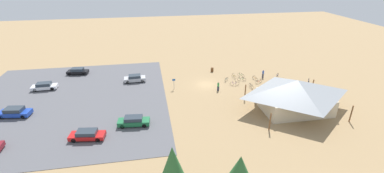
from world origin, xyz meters
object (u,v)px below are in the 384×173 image
bike_pavilion (296,93)px  bicycle_purple_lone_east (235,84)px  bicycle_yellow_near_sign (234,76)px  car_white_second_row (44,86)px  bicycle_teal_yard_center (226,79)px  visitor_near_lot (263,74)px  bicycle_white_near_porch (284,80)px  bicycle_blue_front_row (277,75)px  lot_sign (174,82)px  visitor_at_bikes (218,86)px  bicycle_silver_yard_right (275,81)px  pine_west (173,164)px  bicycle_green_by_bin (242,79)px  car_silver_end_stall (135,78)px  car_red_inner_stall (87,135)px  trash_bin (212,70)px  bicycle_black_edge_north (251,86)px  bicycle_blue_yard_left (309,81)px  bicycle_orange_edge_south (255,78)px  bicycle_red_yard_front (259,82)px  bicycle_green_back_row (241,75)px  car_green_near_entry (134,121)px  car_blue_back_corner (15,112)px  car_black_mid_lot (78,71)px

bike_pavilion → bicycle_purple_lone_east: bearing=-59.4°
bicycle_yellow_near_sign → car_white_second_row: car_white_second_row is taller
bicycle_teal_yard_center → visitor_near_lot: bearing=-177.6°
bicycle_white_near_porch → bicycle_blue_front_row: size_ratio=0.98×
lot_sign → bicycle_white_near_porch: lot_sign is taller
bicycle_teal_yard_center → visitor_at_bikes: bearing=55.0°
car_white_second_row → bicycle_silver_yard_right: bearing=174.5°
pine_west → bicycle_white_near_porch: size_ratio=4.68×
bicycle_green_by_bin → visitor_at_bikes: visitor_at_bikes is taller
car_silver_end_stall → car_red_inner_stall: car_silver_end_stall is taller
trash_bin → bicycle_black_edge_north: trash_bin is taller
bicycle_blue_yard_left → visitor_at_bikes: visitor_at_bikes is taller
visitor_at_bikes → bicycle_orange_edge_south: bearing=-157.5°
car_white_second_row → car_red_inner_stall: (-10.91, 18.09, -0.03)m
bicycle_red_yard_front → bicycle_green_back_row: bicycle_green_back_row is taller
pine_west → car_silver_end_stall: 31.54m
trash_bin → bicycle_blue_yard_left: (-17.67, 9.57, -0.06)m
lot_sign → bicycle_green_back_row: 15.28m
car_green_near_entry → visitor_near_lot: size_ratio=2.65×
bicycle_silver_yard_right → visitor_at_bikes: size_ratio=0.84×
bicycle_orange_edge_south → bicycle_black_edge_north: bearing=58.4°
bicycle_orange_edge_south → bicycle_red_yard_front: bearing=92.5°
bicycle_orange_edge_south → visitor_near_lot: (-2.04, -0.75, 0.60)m
lot_sign → bicycle_purple_lone_east: 12.04m
bicycle_black_edge_north → bicycle_teal_yard_center: bicycle_black_edge_north is taller
bicycle_blue_front_row → car_silver_end_stall: 29.91m
bicycle_blue_front_row → visitor_near_lot: 3.31m
car_white_second_row → visitor_near_lot: bearing=177.8°
car_blue_back_corner → car_white_second_row: bearing=-97.8°
bicycle_green_by_bin → bicycle_blue_front_row: 8.21m
car_green_near_entry → visitor_at_bikes: 18.22m
pine_west → car_silver_end_stall: size_ratio=1.47×
bicycle_green_by_bin → bicycle_black_edge_north: 3.70m
bicycle_yellow_near_sign → bicycle_blue_front_row: bearing=173.4°
bicycle_red_yard_front → car_green_near_entry: car_green_near_entry is taller
bicycle_orange_edge_south → pine_west: bearing=54.1°
trash_bin → bicycle_silver_yard_right: 13.80m
bicycle_yellow_near_sign → bicycle_white_near_porch: size_ratio=1.32×
bike_pavilion → car_white_second_row: bike_pavilion is taller
bicycle_silver_yard_right → visitor_near_lot: 3.13m
bicycle_black_edge_north → car_red_inner_stall: size_ratio=0.36×
lot_sign → bicycle_orange_edge_south: lot_sign is taller
car_red_inner_stall → car_black_mid_lot: bearing=-76.0°
bicycle_silver_yard_right → bicycle_white_near_porch: bicycle_silver_yard_right is taller
car_red_inner_stall → visitor_at_bikes: 24.73m
bicycle_silver_yard_right → car_black_mid_lot: car_black_mid_lot is taller
bicycle_green_by_bin → visitor_at_bikes: (5.99, 3.67, 0.58)m
bicycle_yellow_near_sign → car_black_mid_lot: (32.85, -7.91, 0.35)m
bicycle_green_back_row → trash_bin: bearing=-36.7°
bicycle_silver_yard_right → visitor_at_bikes: visitor_at_bikes is taller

